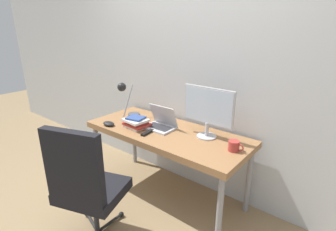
# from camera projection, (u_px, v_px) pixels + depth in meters

# --- Properties ---
(ground_plane) EXTENTS (12.00, 12.00, 0.00)m
(ground_plane) POSITION_uv_depth(u_px,v_px,m) (144.00, 211.00, 2.59)
(ground_plane) COLOR #937A56
(wall_back) EXTENTS (8.00, 0.05, 2.60)m
(wall_back) POSITION_uv_depth(u_px,v_px,m) (191.00, 69.00, 2.71)
(wall_back) COLOR silver
(wall_back) RESTS_ON ground_plane
(desk) EXTENTS (1.67, 0.69, 0.74)m
(desk) POSITION_uv_depth(u_px,v_px,m) (166.00, 137.00, 2.62)
(desk) COLOR #996B42
(desk) RESTS_ON ground_plane
(laptop) EXTENTS (0.31, 0.23, 0.23)m
(laptop) POSITION_uv_depth(u_px,v_px,m) (161.00, 123.00, 2.65)
(laptop) COLOR silver
(laptop) RESTS_ON desk
(monitor) EXTENTS (0.51, 0.19, 0.47)m
(monitor) POSITION_uv_depth(u_px,v_px,m) (208.00, 109.00, 2.37)
(monitor) COLOR #B7B7BC
(monitor) RESTS_ON desk
(desk_lamp) EXTENTS (0.14, 0.27, 0.41)m
(desk_lamp) POSITION_uv_depth(u_px,v_px,m) (125.00, 95.00, 2.87)
(desk_lamp) COLOR #4C4C51
(desk_lamp) RESTS_ON desk
(office_chair) EXTENTS (0.62, 0.60, 1.06)m
(office_chair) POSITION_uv_depth(u_px,v_px,m) (85.00, 183.00, 2.03)
(office_chair) COLOR black
(office_chair) RESTS_ON ground_plane
(book_stack) EXTENTS (0.29, 0.24, 0.11)m
(book_stack) POSITION_uv_depth(u_px,v_px,m) (136.00, 122.00, 2.67)
(book_stack) COLOR silver
(book_stack) RESTS_ON desk
(tv_remote) EXTENTS (0.05, 0.16, 0.02)m
(tv_remote) POSITION_uv_depth(u_px,v_px,m) (147.00, 133.00, 2.52)
(tv_remote) COLOR black
(tv_remote) RESTS_ON desk
(mug) EXTENTS (0.13, 0.09, 0.09)m
(mug) POSITION_uv_depth(u_px,v_px,m) (234.00, 146.00, 2.17)
(mug) COLOR #B23833
(mug) RESTS_ON desk
(game_controller) EXTENTS (0.14, 0.09, 0.04)m
(game_controller) POSITION_uv_depth(u_px,v_px,m) (109.00, 124.00, 2.72)
(game_controller) COLOR black
(game_controller) RESTS_ON desk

